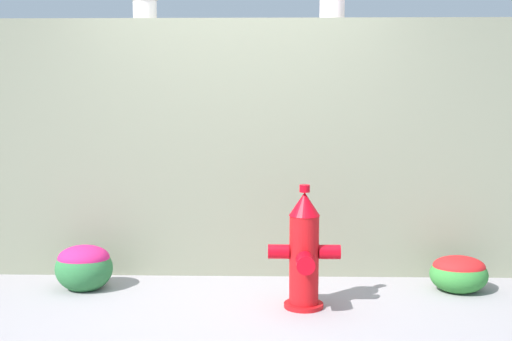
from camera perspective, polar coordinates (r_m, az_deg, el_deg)
name	(u,v)px	position (r m, az deg, el deg)	size (l,w,h in m)	color
ground_plane	(231,311)	(4.70, -2.15, -11.96)	(24.00, 24.00, 0.00)	gray
stone_wall	(238,148)	(5.52, -1.53, 1.95)	(5.52, 0.36, 2.09)	gray
fire_hydrant	(304,253)	(4.67, 4.16, -7.07)	(0.51, 0.41, 0.87)	red
flower_bush_left	(459,272)	(5.33, 17.03, -8.35)	(0.44, 0.39, 0.28)	#348336
flower_bush_right	(84,265)	(5.30, -14.57, -7.89)	(0.44, 0.39, 0.36)	#2D723C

